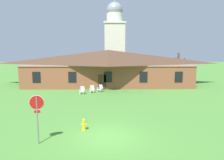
# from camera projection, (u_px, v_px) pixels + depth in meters

# --- Properties ---
(ground_plane) EXTENTS (200.00, 200.00, 0.00)m
(ground_plane) POSITION_uv_depth(u_px,v_px,m) (107.00, 137.00, 12.31)
(ground_plane) COLOR #477F33
(brick_building) EXTENTS (25.81, 10.40, 5.59)m
(brick_building) POSITION_uv_depth(u_px,v_px,m) (108.00, 67.00, 32.65)
(brick_building) COLOR brown
(brick_building) RESTS_ON ground
(dome_tower) EXTENTS (5.18, 5.18, 17.99)m
(dome_tower) POSITION_uv_depth(u_px,v_px,m) (115.00, 40.00, 48.66)
(dome_tower) COLOR beige
(dome_tower) RESTS_ON ground
(stop_sign) EXTENTS (0.80, 0.17, 2.81)m
(stop_sign) POSITION_uv_depth(u_px,v_px,m) (37.00, 110.00, 11.08)
(stop_sign) COLOR slate
(stop_sign) RESTS_ON ground
(lawn_chair_by_porch) EXTENTS (0.71, 0.75, 0.96)m
(lawn_chair_by_porch) POSITION_uv_depth(u_px,v_px,m) (82.00, 90.00, 24.96)
(lawn_chair_by_porch) COLOR white
(lawn_chair_by_porch) RESTS_ON ground
(lawn_chair_near_door) EXTENTS (0.64, 0.67, 0.96)m
(lawn_chair_near_door) POSITION_uv_depth(u_px,v_px,m) (92.00, 89.00, 25.77)
(lawn_chair_near_door) COLOR silver
(lawn_chair_near_door) RESTS_ON ground
(lawn_chair_left_end) EXTENTS (0.84, 0.87, 0.96)m
(lawn_chair_left_end) POSITION_uv_depth(u_px,v_px,m) (100.00, 88.00, 26.23)
(lawn_chair_left_end) COLOR silver
(lawn_chair_left_end) RESTS_ON ground
(bare_tree_beside_building) EXTENTS (1.90, 1.91, 5.12)m
(bare_tree_beside_building) POSITION_uv_depth(u_px,v_px,m) (178.00, 67.00, 34.86)
(bare_tree_beside_building) COLOR brown
(bare_tree_beside_building) RESTS_ON ground
(fire_hydrant) EXTENTS (0.36, 0.28, 0.79)m
(fire_hydrant) POSITION_uv_depth(u_px,v_px,m) (84.00, 125.00, 13.27)
(fire_hydrant) COLOR gold
(fire_hydrant) RESTS_ON ground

